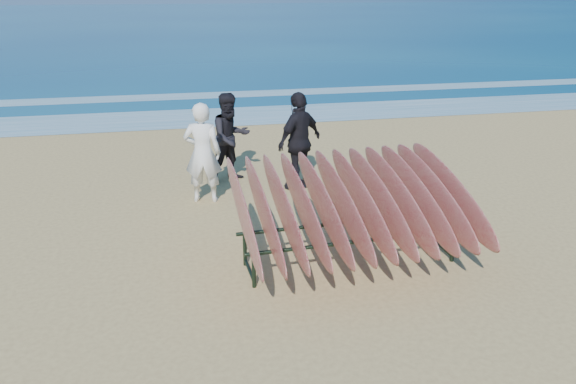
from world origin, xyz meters
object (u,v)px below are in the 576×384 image
Objects in this scene: surfboard_rack at (352,202)px; person_dark_a at (231,138)px; person_white at (203,153)px; person_dark_b at (299,141)px.

person_dark_a is (-1.28, 4.00, -0.05)m from surfboard_rack.
person_dark_b reaches higher than person_white.
person_dark_b is (1.25, -0.77, 0.06)m from person_dark_a.
surfboard_rack is at bearing -98.03° from person_dark_a.
person_dark_b reaches higher than surfboard_rack.
person_white is at bearing -145.81° from person_dark_a.
surfboard_rack is 3.49m from person_white.
surfboard_rack is 3.24m from person_dark_b.
person_dark_b is at bearing -57.16° from person_dark_a.
person_dark_a is (0.62, 1.07, -0.03)m from person_white.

